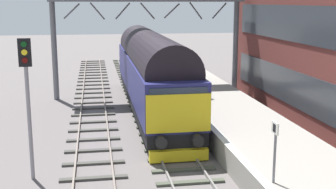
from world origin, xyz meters
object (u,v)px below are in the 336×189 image
object	(u,v)px
diesel_locomotive	(151,70)
platform_number_sign	(275,143)
waiting_passenger	(203,80)
signal_post_near	(27,92)

from	to	relation	value
diesel_locomotive	platform_number_sign	bearing A→B (deg)	-81.62
diesel_locomotive	waiting_passenger	distance (m)	3.09
signal_post_near	waiting_passenger	world-z (taller)	signal_post_near
diesel_locomotive	waiting_passenger	world-z (taller)	diesel_locomotive
signal_post_near	waiting_passenger	bearing A→B (deg)	44.88
signal_post_near	waiting_passenger	xyz separation A→B (m)	(8.48, 8.44, -1.30)
signal_post_near	platform_number_sign	bearing A→B (deg)	-27.56
diesel_locomotive	signal_post_near	size ratio (longest dim) A/B	3.41
diesel_locomotive	waiting_passenger	size ratio (longest dim) A/B	10.76
signal_post_near	platform_number_sign	size ratio (longest dim) A/B	2.72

